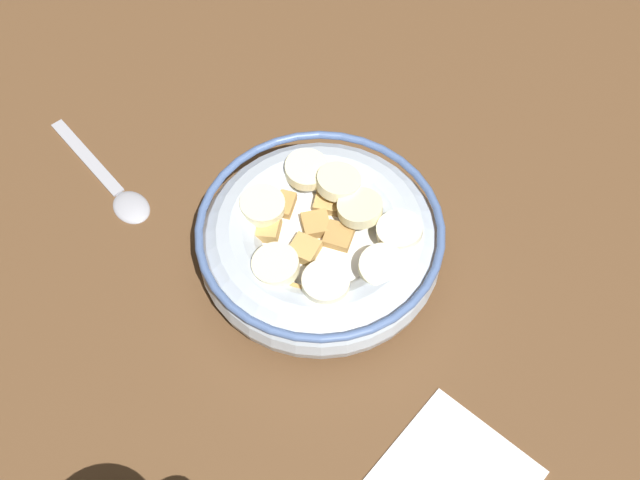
{
  "coord_description": "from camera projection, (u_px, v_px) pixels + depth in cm",
  "views": [
    {
      "loc": [
        -22.39,
        -22.0,
        52.4
      ],
      "look_at": [
        0.0,
        0.0,
        3.0
      ],
      "focal_mm": 45.62,
      "sensor_mm": 36.0,
      "label": 1
    }
  ],
  "objects": [
    {
      "name": "ground_plane",
      "position": [
        320.0,
        268.0,
        0.62
      ],
      "size": [
        91.83,
        91.83,
        2.0
      ],
      "primitive_type": "cube",
      "color": "brown"
    },
    {
      "name": "cereal_bowl",
      "position": [
        320.0,
        242.0,
        0.59
      ],
      "size": [
        17.72,
        17.72,
        5.6
      ],
      "color": "#B2BCC6",
      "rests_on": "ground_plane"
    },
    {
      "name": "spoon",
      "position": [
        116.0,
        189.0,
        0.64
      ],
      "size": [
        2.94,
        13.18,
        0.8
      ],
      "color": "#A5A5AD",
      "rests_on": "ground_plane"
    }
  ]
}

